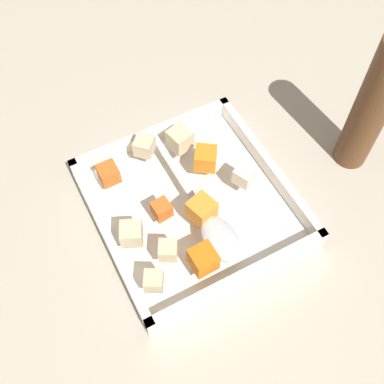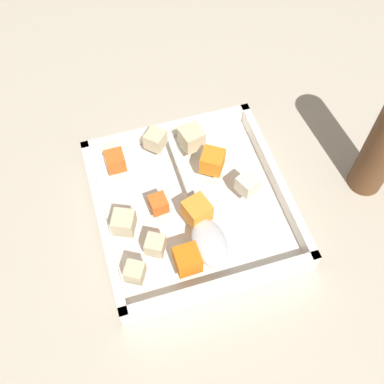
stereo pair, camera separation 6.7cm
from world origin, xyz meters
TOP-DOWN VIEW (x-y plane):
  - ground_plane at (0.00, 0.00)m, footprint 4.00×4.00m
  - baking_dish at (-0.01, -0.01)m, footprint 0.28×0.28m
  - carrot_chunk_corner_sw at (-0.01, -0.06)m, footprint 0.03×0.03m
  - carrot_chunk_heap_top at (0.09, -0.04)m, footprint 0.03×0.03m
  - carrot_chunk_center at (-0.05, 0.04)m, footprint 0.04×0.04m
  - carrot_chunk_far_left at (0.02, -0.01)m, footprint 0.04×0.04m
  - carrot_chunk_near_spoon at (-0.09, -0.10)m, footprint 0.03×0.03m
  - potato_chunk_near_right at (-0.12, -0.03)m, footprint 0.04×0.04m
  - potato_chunk_corner_se at (0.01, -0.11)m, footprint 0.04×0.04m
  - potato_chunk_corner_ne at (0.05, -0.08)m, footprint 0.03×0.03m
  - potato_chunk_mid_right at (0.08, -0.11)m, footprint 0.03×0.03m
  - potato_chunk_heap_side at (-0.10, 0.02)m, footprint 0.04×0.04m
  - parsnip_chunk_front_center at (0.00, 0.07)m, footprint 0.04×0.04m
  - serving_spoon at (0.06, -0.01)m, footprint 0.25×0.05m

SIDE VIEW (x-z plane):
  - ground_plane at x=0.00m, z-range 0.00..0.00m
  - baking_dish at x=-0.01m, z-range -0.01..0.03m
  - serving_spoon at x=0.06m, z-range 0.04..0.06m
  - carrot_chunk_corner_sw at x=-0.01m, z-range 0.04..0.07m
  - potato_chunk_mid_right at x=0.08m, z-range 0.04..0.07m
  - potato_chunk_corner_ne at x=0.05m, z-range 0.04..0.07m
  - parsnip_chunk_front_center at x=0.00m, z-range 0.04..0.07m
  - potato_chunk_near_right at x=-0.12m, z-range 0.04..0.07m
  - carrot_chunk_near_spoon at x=-0.09m, z-range 0.04..0.07m
  - potato_chunk_corner_se at x=0.01m, z-range 0.04..0.07m
  - carrot_chunk_center at x=-0.05m, z-range 0.04..0.07m
  - potato_chunk_heap_side at x=-0.10m, z-range 0.04..0.07m
  - carrot_chunk_heap_top at x=0.09m, z-range 0.04..0.07m
  - carrot_chunk_far_left at x=0.02m, z-range 0.04..0.07m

